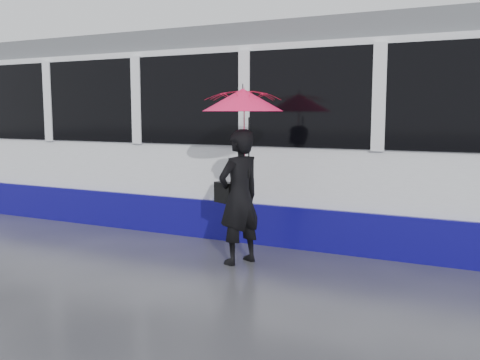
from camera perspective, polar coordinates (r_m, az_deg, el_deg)
The scene contains 6 objects.
ground at distance 6.85m, azimuth 2.84°, elevation -9.77°, with size 90.00×90.00×0.00m, color #2E2E34.
rails at distance 9.12m, azimuth 9.17°, elevation -5.49°, with size 34.00×1.51×0.02m.
tram at distance 8.58m, azimuth 19.50°, elevation 4.38°, with size 26.00×2.56×3.35m.
woman at distance 7.04m, azimuth -0.08°, elevation -1.83°, with size 0.65×0.43×1.79m, color black.
umbrella at distance 6.93m, azimuth 0.29°, elevation 6.86°, with size 1.38×1.38×1.21m.
handbag at distance 7.15m, azimuth -1.58°, elevation -1.34°, with size 0.35×0.25×0.46m.
Camera 1 is at (2.61, -6.01, 2.00)m, focal length 40.00 mm.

